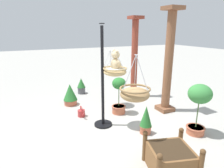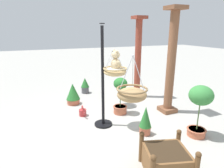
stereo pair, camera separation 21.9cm
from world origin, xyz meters
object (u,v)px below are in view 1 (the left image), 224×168
(hanging_basket_left_high, at_px, (110,70))
(watering_can, at_px, (81,113))
(greenhouse_pillar_left, at_px, (168,64))
(potted_plant_tall_leafy, at_px, (199,102))
(hanging_basket_right_low, at_px, (135,93))
(potted_plant_bushy_green, at_px, (70,95))
(potted_plant_fern_front, at_px, (119,95))
(wooden_planter_box, at_px, (170,158))
(potted_plant_trailing_ivy, at_px, (81,86))
(potted_plant_flowering_red, at_px, (146,120))
(display_pole_central, at_px, (103,96))
(greenhouse_pillar_right, at_px, (134,60))
(teddy_bear, at_px, (116,62))
(hanging_basket_with_teddy, at_px, (115,71))

(hanging_basket_left_high, height_order, watering_can, hanging_basket_left_high)
(greenhouse_pillar_left, distance_m, potted_plant_tall_leafy, 1.50)
(hanging_basket_right_low, distance_m, potted_plant_bushy_green, 3.11)
(watering_can, bearing_deg, potted_plant_fern_front, 77.54)
(wooden_planter_box, distance_m, potted_plant_trailing_ivy, 4.56)
(potted_plant_fern_front, bearing_deg, potted_plant_trailing_ivy, -167.80)
(potted_plant_flowering_red, bearing_deg, watering_can, -143.83)
(potted_plant_trailing_ivy, bearing_deg, potted_plant_flowering_red, 8.63)
(potted_plant_flowering_red, bearing_deg, potted_plant_bushy_green, -155.02)
(hanging_basket_left_high, xyz_separation_m, watering_can, (0.39, -1.04, -1.03))
(hanging_basket_left_high, bearing_deg, wooden_planter_box, -5.49)
(display_pole_central, xyz_separation_m, greenhouse_pillar_right, (-1.55, 1.80, 0.55))
(wooden_planter_box, relative_size, potted_plant_flowering_red, 1.38)
(display_pole_central, height_order, potted_plant_trailing_ivy, display_pole_central)
(display_pole_central, height_order, hanging_basket_left_high, display_pole_central)
(greenhouse_pillar_left, height_order, greenhouse_pillar_right, greenhouse_pillar_left)
(teddy_bear, relative_size, watering_can, 1.38)
(display_pole_central, bearing_deg, teddy_bear, 61.23)
(hanging_basket_right_low, bearing_deg, teddy_bear, 170.95)
(display_pole_central, distance_m, hanging_basket_right_low, 1.35)
(greenhouse_pillar_left, relative_size, potted_plant_flowering_red, 4.33)
(teddy_bear, bearing_deg, potted_plant_flowering_red, 36.09)
(potted_plant_flowering_red, distance_m, potted_plant_trailing_ivy, 3.41)
(wooden_planter_box, xyz_separation_m, potted_plant_bushy_green, (-3.63, -0.81, 0.10))
(greenhouse_pillar_right, bearing_deg, hanging_basket_with_teddy, -42.43)
(hanging_basket_left_high, distance_m, potted_plant_tall_leafy, 2.61)
(hanging_basket_left_high, distance_m, potted_plant_fern_front, 0.85)
(hanging_basket_with_teddy, bearing_deg, watering_can, -144.80)
(display_pole_central, height_order, potted_plant_bushy_green, display_pole_central)
(hanging_basket_right_low, xyz_separation_m, greenhouse_pillar_left, (-1.35, 1.90, 0.18))
(hanging_basket_with_teddy, relative_size, greenhouse_pillar_left, 0.20)
(hanging_basket_with_teddy, distance_m, teddy_bear, 0.21)
(teddy_bear, relative_size, hanging_basket_right_low, 0.59)
(potted_plant_flowering_red, bearing_deg, hanging_basket_with_teddy, -142.53)
(teddy_bear, bearing_deg, hanging_basket_with_teddy, -90.00)
(teddy_bear, xyz_separation_m, potted_plant_fern_front, (-0.62, 0.40, -1.04))
(display_pole_central, height_order, potted_plant_flowering_red, display_pole_central)
(hanging_basket_left_high, bearing_deg, greenhouse_pillar_left, 52.00)
(display_pole_central, distance_m, teddy_bear, 0.88)
(potted_plant_trailing_ivy, bearing_deg, watering_can, -16.40)
(greenhouse_pillar_right, distance_m, watering_can, 2.61)
(potted_plant_fern_front, bearing_deg, hanging_basket_right_low, -18.37)
(hanging_basket_with_teddy, distance_m, greenhouse_pillar_right, 2.30)
(teddy_bear, xyz_separation_m, greenhouse_pillar_right, (-1.70, 1.53, -0.28))
(hanging_basket_right_low, distance_m, wooden_planter_box, 1.22)
(display_pole_central, xyz_separation_m, potted_plant_bushy_green, (-1.67, -0.41, -0.42))
(greenhouse_pillar_right, bearing_deg, greenhouse_pillar_left, 7.25)
(potted_plant_fern_front, relative_size, watering_can, 2.95)
(wooden_planter_box, xyz_separation_m, potted_plant_fern_front, (-2.43, 0.28, 0.31))
(teddy_bear, bearing_deg, potted_plant_trailing_ivy, -178.75)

